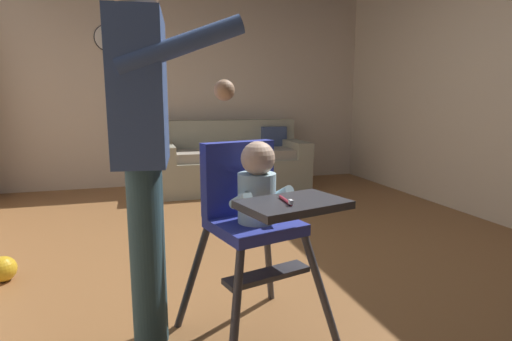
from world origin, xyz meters
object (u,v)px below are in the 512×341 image
Objects in this scene: toy_ball at (3,269)px; adult_standing at (145,145)px; wall_clock at (108,38)px; couch at (232,163)px; high_chair at (254,205)px.

adult_standing is at bearing -48.12° from toy_ball.
adult_standing is 5.05× the size of wall_clock.
toy_ball is (-1.98, -2.23, -0.25)m from couch.
high_chair is 4.00m from wall_clock.
high_chair reaches higher than toy_ball.
toy_ball is 3.29m from wall_clock.
adult_standing is at bearing -111.44° from high_chair.
couch is at bearing 154.01° from high_chair.
couch is 1.97× the size of high_chair.
wall_clock is at bearing 177.08° from high_chair.
wall_clock reaches higher than toy_ball.
toy_ball is (-0.87, 0.97, -0.85)m from adult_standing.
couch is at bearing 77.50° from adult_standing.
high_chair reaches higher than couch.
high_chair is at bearing -37.56° from toy_ball.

